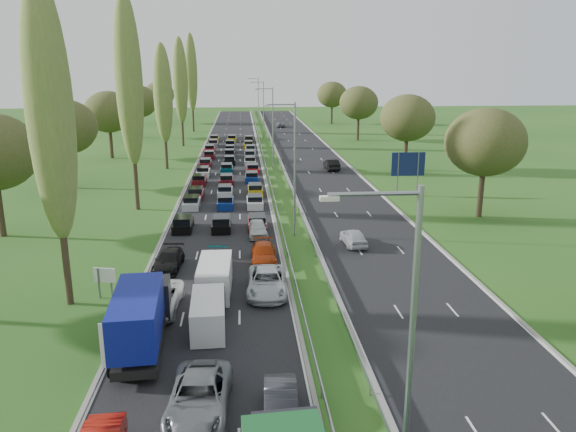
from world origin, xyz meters
name	(u,v)px	position (x,y,z in m)	size (l,w,h in m)	color
ground	(272,166)	(4.50, 80.00, 0.00)	(260.00, 260.00, 0.00)	#245219
near_carriageway	(229,164)	(-2.25, 82.50, 0.00)	(10.50, 215.00, 0.04)	black
far_carriageway	(314,163)	(11.25, 82.50, 0.00)	(10.50, 215.00, 0.04)	black
central_reservation	(272,160)	(4.50, 82.50, 0.55)	(2.36, 215.00, 0.32)	gray
lamp_columns	(273,129)	(4.50, 78.00, 6.00)	(0.18, 140.18, 12.00)	gray
poplar_row	(151,87)	(-11.50, 68.17, 12.39)	(2.80, 127.80, 22.44)	#2D2116
woodland_left	(56,130)	(-22.00, 62.63, 7.68)	(8.00, 166.00, 11.10)	#2D2116
woodland_right	(426,124)	(24.00, 66.67, 7.68)	(8.00, 153.00, 11.10)	#2D2116
traffic_queue_fill	(228,167)	(-2.27, 77.59, 0.44)	(9.02, 68.52, 0.80)	black
near_car_2	(158,299)	(-5.60, 27.37, 0.80)	(2.60, 5.64, 1.57)	white
near_car_3	(169,260)	(-5.89, 35.09, 0.70)	(1.90, 4.67, 1.36)	black
near_car_6	(199,397)	(-2.25, 16.23, 0.82)	(2.67, 5.79, 1.61)	slate
near_car_7	(215,263)	(-2.35, 34.13, 0.70)	(1.91, 4.71, 1.37)	#054F54
near_car_9	(281,404)	(1.33, 15.55, 0.71)	(1.47, 4.22, 1.39)	#222227
near_car_10	(267,282)	(1.38, 29.72, 0.82)	(2.64, 5.73, 1.59)	#B8BDC3
near_car_11	(264,253)	(1.40, 36.03, 0.72)	(1.96, 4.82, 1.40)	#952C09
near_car_12	(258,228)	(1.12, 43.08, 0.74)	(1.70, 4.22, 1.44)	silver
far_car_0	(354,237)	(9.30, 39.70, 0.74)	(1.70, 4.22, 1.44)	#B5B9C0
far_car_1	(332,164)	(13.13, 76.10, 0.82)	(1.69, 4.84, 1.60)	black
far_car_2	(281,124)	(9.72, 137.42, 0.67)	(2.16, 4.68, 1.30)	gray
blue_lorry	(141,317)	(-5.77, 22.55, 1.86)	(2.34, 8.44, 3.56)	black
white_van_front	(208,313)	(-2.29, 24.66, 1.01)	(1.91, 4.87, 1.96)	silver
white_van_rear	(215,276)	(-2.15, 30.26, 1.13)	(2.15, 5.47, 2.20)	silver
info_sign	(105,278)	(-9.40, 29.82, 1.37)	(1.49, 0.42, 2.10)	gray
direction_sign	(408,166)	(19.40, 58.26, 3.57)	(4.00, 0.16, 5.20)	gray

